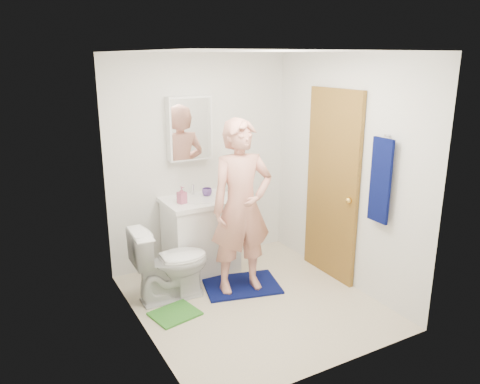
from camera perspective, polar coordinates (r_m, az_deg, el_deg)
name	(u,v)px	position (r m, az deg, el deg)	size (l,w,h in m)	color
floor	(253,302)	(4.82, 1.56, -13.26)	(2.20, 2.40, 0.02)	beige
ceiling	(255,50)	(4.19, 1.82, 16.89)	(2.20, 2.40, 0.02)	white
wall_back	(200,161)	(5.40, -4.86, 3.75)	(2.20, 0.02, 2.40)	silver
wall_front	(340,225)	(3.42, 12.06, -4.01)	(2.20, 0.02, 2.40)	silver
wall_left	(137,203)	(3.93, -12.42, -1.35)	(0.02, 2.40, 2.40)	silver
wall_right	(345,172)	(4.99, 12.74, 2.37)	(0.02, 2.40, 2.40)	silver
vanity_cabinet	(201,237)	(5.32, -4.83, -5.48)	(0.75, 0.55, 0.80)	white
countertop	(200,201)	(5.17, -4.94, -1.11)	(0.79, 0.59, 0.05)	white
sink_basin	(200,200)	(5.17, -4.95, -0.95)	(0.40, 0.40, 0.03)	white
faucet	(193,190)	(5.31, -5.76, 0.28)	(0.03, 0.03, 0.12)	silver
medicine_cabinet	(190,128)	(5.20, -6.17, 7.72)	(0.50, 0.12, 0.70)	white
mirror_panel	(192,129)	(5.15, -5.90, 7.64)	(0.46, 0.01, 0.66)	white
door	(332,186)	(5.12, 11.14, 0.77)	(0.05, 0.80, 2.05)	olive
door_knob	(349,201)	(4.88, 13.12, -1.02)	(0.07, 0.07, 0.07)	gold
towel	(380,181)	(4.53, 16.76, 1.32)	(0.03, 0.24, 0.80)	#070F4A
towel_hook	(388,135)	(4.47, 17.55, 6.59)	(0.02, 0.02, 0.06)	silver
toilet	(171,262)	(4.76, -8.44, -8.48)	(0.43, 0.76, 0.77)	white
bath_mat	(242,285)	(5.08, 0.20, -11.31)	(0.77, 0.55, 0.02)	#070F4A
green_rug	(175,314)	(4.63, -7.93, -14.48)	(0.42, 0.35, 0.02)	#3A8A2E
soap_dispenser	(182,195)	(5.01, -7.11, -0.37)	(0.08, 0.08, 0.18)	#B95677
toothbrush_cup	(207,192)	(5.26, -4.05, -0.01)	(0.11, 0.11, 0.09)	#5D3F8B
man	(242,207)	(4.67, 0.19, -1.88)	(0.65, 0.42, 1.77)	tan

